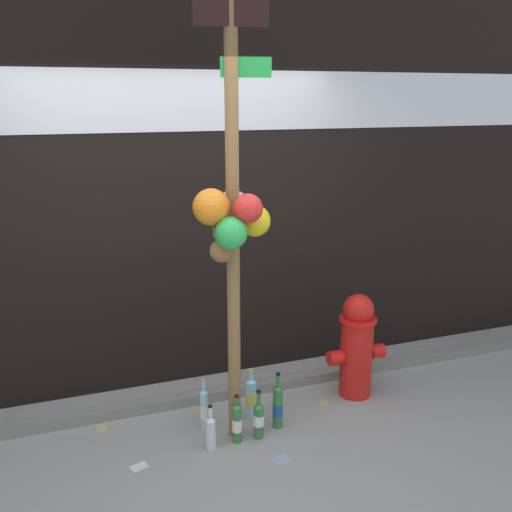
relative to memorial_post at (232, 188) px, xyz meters
name	(u,v)px	position (x,y,z in m)	size (l,w,h in m)	color
ground_plane	(226,474)	(-0.18, -0.37, -1.73)	(14.00, 14.00, 0.00)	gray
building_wall	(167,138)	(-0.18, 1.05, 0.24)	(10.00, 0.21, 3.94)	black
curb_strip	(191,398)	(-0.18, 0.55, -1.69)	(8.00, 0.12, 0.08)	slate
memorial_post	(232,188)	(0.00, 0.00, 0.00)	(0.53, 0.53, 3.02)	olive
fire_hydrant	(357,345)	(1.08, 0.25, -1.31)	(0.48, 0.29, 0.83)	red
bottle_0	(278,406)	(0.33, 0.02, -1.57)	(0.07, 0.07, 0.42)	#337038
bottle_1	(204,409)	(-0.16, 0.19, -1.59)	(0.06, 0.06, 0.37)	#93CCE0
bottle_2	(211,431)	(-0.19, -0.07, -1.61)	(0.07, 0.07, 0.32)	silver
bottle_3	(251,397)	(0.19, 0.21, -1.57)	(0.08, 0.08, 0.38)	#93CCE0
bottle_4	(259,419)	(0.15, -0.06, -1.59)	(0.07, 0.07, 0.35)	#337038
bottle_5	(237,423)	(0.00, -0.06, -1.59)	(0.07, 0.07, 0.35)	#337038
litter_0	(324,403)	(0.78, 0.20, -1.73)	(0.10, 0.06, 0.01)	tan
litter_1	(281,460)	(0.20, -0.36, -1.73)	(0.11, 0.09, 0.01)	#8C99B2
litter_2	(102,428)	(-0.86, 0.42, -1.73)	(0.07, 0.10, 0.01)	tan
litter_3	(139,467)	(-0.68, -0.12, -1.73)	(0.08, 0.11, 0.01)	silver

